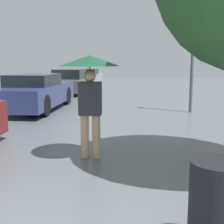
{
  "coord_description": "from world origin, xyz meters",
  "views": [
    {
      "loc": [
        0.6,
        -1.29,
        1.68
      ],
      "look_at": [
        0.08,
        3.93,
        0.81
      ],
      "focal_mm": 50.0,
      "sensor_mm": 36.0,
      "label": 1
    }
  ],
  "objects_px": {
    "pedestrian": "(90,77)",
    "parked_car_third": "(71,82)",
    "street_lamp": "(193,35)",
    "trash_bin": "(218,207)",
    "parked_car_second": "(36,92)",
    "parked_car_farthest": "(86,77)"
  },
  "relations": [
    {
      "from": "parked_car_third",
      "to": "trash_bin",
      "type": "xyz_separation_m",
      "value": [
        4.46,
        -13.6,
        -0.17
      ]
    },
    {
      "from": "street_lamp",
      "to": "trash_bin",
      "type": "relative_size",
      "value": 4.75
    },
    {
      "from": "parked_car_second",
      "to": "parked_car_farthest",
      "type": "relative_size",
      "value": 1.12
    },
    {
      "from": "parked_car_second",
      "to": "parked_car_farthest",
      "type": "bearing_deg",
      "value": 91.48
    },
    {
      "from": "parked_car_second",
      "to": "street_lamp",
      "type": "height_order",
      "value": "street_lamp"
    },
    {
      "from": "pedestrian",
      "to": "parked_car_farthest",
      "type": "height_order",
      "value": "pedestrian"
    },
    {
      "from": "parked_car_third",
      "to": "street_lamp",
      "type": "xyz_separation_m",
      "value": [
        5.37,
        -5.86,
        1.9
      ]
    },
    {
      "from": "street_lamp",
      "to": "pedestrian",
      "type": "bearing_deg",
      "value": -115.66
    },
    {
      "from": "parked_car_third",
      "to": "street_lamp",
      "type": "relative_size",
      "value": 1.12
    },
    {
      "from": "pedestrian",
      "to": "parked_car_third",
      "type": "relative_size",
      "value": 0.4
    },
    {
      "from": "pedestrian",
      "to": "parked_car_third",
      "type": "height_order",
      "value": "pedestrian"
    },
    {
      "from": "parked_car_second",
      "to": "parked_car_third",
      "type": "distance_m",
      "value": 5.79
    },
    {
      "from": "parked_car_third",
      "to": "parked_car_farthest",
      "type": "xyz_separation_m",
      "value": [
        -0.19,
        5.56,
        -0.04
      ]
    },
    {
      "from": "pedestrian",
      "to": "parked_car_second",
      "type": "height_order",
      "value": "pedestrian"
    },
    {
      "from": "parked_car_farthest",
      "to": "trash_bin",
      "type": "bearing_deg",
      "value": -76.37
    },
    {
      "from": "trash_bin",
      "to": "pedestrian",
      "type": "bearing_deg",
      "value": 121.12
    },
    {
      "from": "street_lamp",
      "to": "trash_bin",
      "type": "xyz_separation_m",
      "value": [
        -0.91,
        -7.74,
        -2.07
      ]
    },
    {
      "from": "parked_car_second",
      "to": "street_lamp",
      "type": "bearing_deg",
      "value": -0.79
    },
    {
      "from": "parked_car_farthest",
      "to": "pedestrian",
      "type": "bearing_deg",
      "value": -79.46
    },
    {
      "from": "pedestrian",
      "to": "parked_car_third",
      "type": "distance_m",
      "value": 11.41
    },
    {
      "from": "parked_car_farthest",
      "to": "trash_bin",
      "type": "distance_m",
      "value": 19.71
    },
    {
      "from": "parked_car_second",
      "to": "trash_bin",
      "type": "relative_size",
      "value": 5.43
    }
  ]
}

